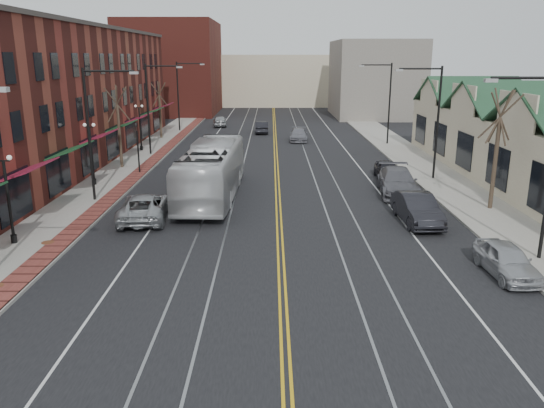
{
  "coord_description": "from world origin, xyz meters",
  "views": [
    {
      "loc": [
        -0.44,
        -16.05,
        8.81
      ],
      "look_at": [
        -0.4,
        8.27,
        2.0
      ],
      "focal_mm": 35.0,
      "sensor_mm": 36.0,
      "label": 1
    }
  ],
  "objects_px": {
    "parked_suv": "(144,207)",
    "parked_car_c": "(397,182)",
    "transit_bus": "(212,171)",
    "parked_car_b": "(417,209)",
    "parked_car_d": "(387,170)",
    "parked_car_a": "(506,260)"
  },
  "relations": [
    {
      "from": "parked_suv",
      "to": "parked_car_c",
      "type": "distance_m",
      "value": 16.37
    },
    {
      "from": "parked_suv",
      "to": "parked_car_c",
      "type": "relative_size",
      "value": 0.93
    },
    {
      "from": "transit_bus",
      "to": "parked_suv",
      "type": "height_order",
      "value": "transit_bus"
    },
    {
      "from": "transit_bus",
      "to": "parked_suv",
      "type": "relative_size",
      "value": 2.34
    },
    {
      "from": "parked_suv",
      "to": "parked_car_b",
      "type": "bearing_deg",
      "value": 171.72
    },
    {
      "from": "transit_bus",
      "to": "parked_car_d",
      "type": "bearing_deg",
      "value": -154.19
    },
    {
      "from": "parked_car_a",
      "to": "parked_car_c",
      "type": "height_order",
      "value": "parked_car_c"
    },
    {
      "from": "parked_car_a",
      "to": "parked_car_c",
      "type": "relative_size",
      "value": 0.69
    },
    {
      "from": "parked_suv",
      "to": "parked_car_d",
      "type": "distance_m",
      "value": 18.64
    },
    {
      "from": "parked_car_b",
      "to": "parked_car_c",
      "type": "bearing_deg",
      "value": 84.33
    },
    {
      "from": "transit_bus",
      "to": "parked_car_d",
      "type": "height_order",
      "value": "transit_bus"
    },
    {
      "from": "parked_car_a",
      "to": "parked_car_b",
      "type": "height_order",
      "value": "parked_car_b"
    },
    {
      "from": "parked_car_a",
      "to": "parked_car_d",
      "type": "bearing_deg",
      "value": 91.7
    },
    {
      "from": "transit_bus",
      "to": "parked_car_a",
      "type": "distance_m",
      "value": 18.45
    },
    {
      "from": "parked_car_b",
      "to": "parked_car_a",
      "type": "bearing_deg",
      "value": -78.19
    },
    {
      "from": "parked_car_c",
      "to": "transit_bus",
      "type": "bearing_deg",
      "value": -169.85
    },
    {
      "from": "transit_bus",
      "to": "parked_car_c",
      "type": "distance_m",
      "value": 12.14
    },
    {
      "from": "parked_car_a",
      "to": "parked_car_c",
      "type": "xyz_separation_m",
      "value": [
        -1.43,
        13.44,
        0.16
      ]
    },
    {
      "from": "parked_car_b",
      "to": "parked_car_c",
      "type": "distance_m",
      "value": 6.28
    },
    {
      "from": "parked_car_a",
      "to": "parked_car_d",
      "type": "xyz_separation_m",
      "value": [
        -1.15,
        17.94,
        0.0
      ]
    },
    {
      "from": "parked_suv",
      "to": "parked_car_d",
      "type": "relative_size",
      "value": 1.35
    },
    {
      "from": "transit_bus",
      "to": "parked_car_b",
      "type": "distance_m",
      "value": 12.9
    }
  ]
}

